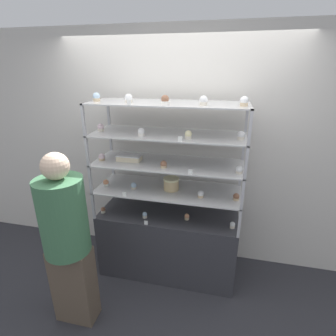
{
  "coord_description": "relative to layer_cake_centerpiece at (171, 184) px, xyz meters",
  "views": [
    {
      "loc": [
        0.55,
        -2.37,
        2.18
      ],
      "look_at": [
        0.0,
        0.0,
        1.25
      ],
      "focal_mm": 28.0,
      "sensor_mm": 36.0,
      "label": 1
    }
  ],
  "objects": [
    {
      "name": "price_tag_3",
      "position": [
        0.13,
        -0.25,
        0.54
      ],
      "size": [
        0.04,
        0.0,
        0.04
      ],
      "color": "white",
      "rests_on": "display_riser_upper"
    },
    {
      "name": "price_tag_2",
      "position": [
        0.23,
        -0.25,
        0.25
      ],
      "size": [
        0.04,
        0.0,
        0.04
      ],
      "color": "white",
      "rests_on": "display_riser_middle"
    },
    {
      "name": "display_riser_lower",
      "position": [
        -0.03,
        0.0,
        -0.08
      ],
      "size": [
        1.46,
        0.54,
        0.29
      ],
      "color": "#B7B7BC",
      "rests_on": "display_base"
    },
    {
      "name": "price_tag_4",
      "position": [
        -0.31,
        -0.25,
        0.83
      ],
      "size": [
        0.04,
        0.0,
        0.04
      ],
      "color": "white",
      "rests_on": "display_riser_top"
    },
    {
      "name": "cupcake_2",
      "position": [
        0.18,
        -0.06,
        -0.32
      ],
      "size": [
        0.05,
        0.05,
        0.07
      ],
      "color": "#CCB28C",
      "rests_on": "display_base"
    },
    {
      "name": "cupcake_8",
      "position": [
        -0.7,
        -0.08,
        0.26
      ],
      "size": [
        0.06,
        0.06,
        0.07
      ],
      "color": "#CCB28C",
      "rests_on": "display_riser_middle"
    },
    {
      "name": "cupcake_10",
      "position": [
        0.64,
        -0.13,
        0.26
      ],
      "size": [
        0.06,
        0.06,
        0.07
      ],
      "color": "beige",
      "rests_on": "display_riser_middle"
    },
    {
      "name": "cupcake_0",
      "position": [
        -0.72,
        -0.13,
        -0.32
      ],
      "size": [
        0.05,
        0.05,
        0.07
      ],
      "color": "beige",
      "rests_on": "display_base"
    },
    {
      "name": "customer_figure",
      "position": [
        -0.71,
        -0.79,
        -0.23
      ],
      "size": [
        0.38,
        0.38,
        1.61
      ],
      "color": "brown",
      "rests_on": "ground_plane"
    },
    {
      "name": "cupcake_7",
      "position": [
        0.64,
        -0.09,
        -0.03
      ],
      "size": [
        0.06,
        0.06,
        0.07
      ],
      "color": "#CCB28C",
      "rests_on": "display_riser_lower"
    },
    {
      "name": "cupcake_4",
      "position": [
        -0.69,
        -0.06,
        -0.03
      ],
      "size": [
        0.06,
        0.06,
        0.07
      ],
      "color": "white",
      "rests_on": "display_riser_lower"
    },
    {
      "name": "display_base",
      "position": [
        -0.03,
        0.0,
        -0.72
      ],
      "size": [
        1.46,
        0.54,
        0.73
      ],
      "color": "#333338",
      "rests_on": "ground_plane"
    },
    {
      "name": "cupcake_12",
      "position": [
        -0.25,
        -0.14,
        0.55
      ],
      "size": [
        0.06,
        0.06,
        0.07
      ],
      "color": "white",
      "rests_on": "display_riser_upper"
    },
    {
      "name": "display_riser_middle",
      "position": [
        -0.03,
        0.0,
        0.21
      ],
      "size": [
        1.46,
        0.54,
        0.29
      ],
      "color": "#B7B7BC",
      "rests_on": "display_riser_lower"
    },
    {
      "name": "cupcake_9",
      "position": [
        -0.04,
        -0.15,
        0.26
      ],
      "size": [
        0.06,
        0.06,
        0.07
      ],
      "color": "#CCB28C",
      "rests_on": "display_riser_middle"
    },
    {
      "name": "cupcake_5",
      "position": [
        -0.38,
        -0.07,
        -0.03
      ],
      "size": [
        0.06,
        0.06,
        0.07
      ],
      "color": "beige",
      "rests_on": "display_riser_lower"
    },
    {
      "name": "ground_plane",
      "position": [
        -0.03,
        0.0,
        -1.08
      ],
      "size": [
        20.0,
        20.0,
        0.0
      ],
      "primitive_type": "plane",
      "color": "#2D2D33"
    },
    {
      "name": "display_riser_upper",
      "position": [
        -0.03,
        0.0,
        0.5
      ],
      "size": [
        1.46,
        0.54,
        0.29
      ],
      "color": "#B7B7BC",
      "rests_on": "display_riser_middle"
    },
    {
      "name": "cupcake_6",
      "position": [
        0.31,
        -0.11,
        -0.03
      ],
      "size": [
        0.06,
        0.06,
        0.07
      ],
      "color": "#CCB28C",
      "rests_on": "display_riser_lower"
    },
    {
      "name": "back_wall",
      "position": [
        -0.03,
        0.42,
        0.22
      ],
      "size": [
        8.0,
        0.05,
        2.6
      ],
      "color": "silver",
      "rests_on": "ground_plane"
    },
    {
      "name": "sheet_cake_frosted",
      "position": [
        -0.43,
        -0.03,
        0.26
      ],
      "size": [
        0.24,
        0.13,
        0.06
      ],
      "color": "beige",
      "rests_on": "display_riser_middle"
    },
    {
      "name": "display_riser_top",
      "position": [
        -0.03,
        0.0,
        0.79
      ],
      "size": [
        1.46,
        0.54,
        0.29
      ],
      "color": "#B7B7BC",
      "rests_on": "display_riser_upper"
    },
    {
      "name": "cupcake_15",
      "position": [
        -0.71,
        -0.06,
        0.84
      ],
      "size": [
        0.07,
        0.07,
        0.08
      ],
      "color": "#CCB28C",
      "rests_on": "display_riser_top"
    },
    {
      "name": "cupcake_19",
      "position": [
        0.63,
        -0.1,
        0.84
      ],
      "size": [
        0.07,
        0.07,
        0.08
      ],
      "color": "#CCB28C",
      "rests_on": "display_riser_top"
    },
    {
      "name": "cupcake_14",
      "position": [
        0.63,
        -0.07,
        0.55
      ],
      "size": [
        0.06,
        0.06,
        0.07
      ],
      "color": "beige",
      "rests_on": "display_riser_upper"
    },
    {
      "name": "layer_cake_centerpiece",
      "position": [
        0.0,
        0.0,
        0.0
      ],
      "size": [
        0.16,
        0.16,
        0.13
      ],
      "color": "#DBBC84",
      "rests_on": "display_riser_lower"
    },
    {
      "name": "cupcake_17",
      "position": [
        -0.03,
        -0.14,
        0.84
      ],
      "size": [
        0.07,
        0.07,
        0.08
      ],
      "color": "white",
      "rests_on": "display_riser_top"
    },
    {
      "name": "cupcake_16",
      "position": [
        -0.37,
        -0.12,
        0.84
      ],
      "size": [
        0.07,
        0.07,
        0.08
      ],
      "color": "beige",
      "rests_on": "display_riser_top"
    },
    {
      "name": "cupcake_3",
      "position": [
        0.63,
        -0.11,
        -0.32
      ],
      "size": [
        0.05,
        0.05,
        0.07
      ],
      "color": "beige",
      "rests_on": "display_base"
    },
    {
      "name": "cupcake_11",
      "position": [
        -0.7,
        -0.04,
        0.55
      ],
      "size": [
        0.06,
        0.06,
        0.07
      ],
      "color": "beige",
      "rests_on": "display_riser_upper"
    },
    {
      "name": "cupcake_18",
      "position": [
        0.3,
        -0.13,
        0.84
      ],
      "size": [
        0.07,
        0.07,
        0.08
      ],
      "color": "beige",
      "rests_on": "display_riser_top"
    },
    {
      "name": "price_tag_0",
      "position": [
        -0.2,
        -0.25,
        -0.33
      ],
      "size": [
        0.04,
        0.0,
        0.04
      ],
      "color": "white",
      "rests_on": "display_base"
    },
    {
      "name": "price_tag_1",
      "position": [
        -0.41,
        -0.25,
        -0.04
      ],
      "size": [
        0.04,
        0.0,
        0.04
      ],
      "color": "white",
      "rests_on": "display_riser_lower"
    },
    {
      "name": "cupcake_1",
      "position": [
        -0.25,
        -0.13,
        -0.32
      ],
      "size": [
        0.05,
        0.05,
        0.07
      ],
      "color": "beige",
      "rests_on": "display_base"
    },
    {
      "name": "cupcake_13",
      "position": [
        0.18,
        -0.15,
        0.55
      ],
      "size": [
        0.06,
        0.06,
        0.07
      ],
      "color": "beige",
      "rests_on": "display_riser_upper"
    }
  ]
}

